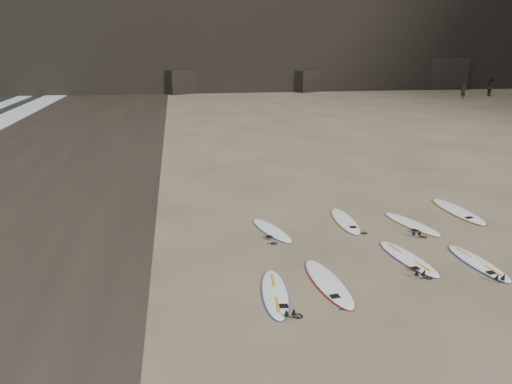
% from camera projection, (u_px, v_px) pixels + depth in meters
% --- Properties ---
extents(ground, '(240.00, 240.00, 0.00)m').
position_uv_depth(ground, '(425.00, 262.00, 12.93)').
color(ground, '#897559').
rests_on(ground, ground).
extents(wet_sand, '(12.00, 200.00, 0.01)m').
position_uv_depth(wet_sand, '(12.00, 180.00, 20.42)').
color(wet_sand, '#383026').
rests_on(wet_sand, ground).
extents(surfboard_0, '(0.80, 2.39, 0.08)m').
position_uv_depth(surfboard_0, '(275.00, 293.00, 11.23)').
color(surfboard_0, white).
rests_on(surfboard_0, ground).
extents(surfboard_1, '(0.85, 2.63, 0.09)m').
position_uv_depth(surfboard_1, '(328.00, 282.00, 11.71)').
color(surfboard_1, white).
rests_on(surfboard_1, ground).
extents(surfboard_2, '(1.01, 2.49, 0.09)m').
position_uv_depth(surfboard_2, '(408.00, 258.00, 13.04)').
color(surfboard_2, white).
rests_on(surfboard_2, ground).
extents(surfboard_3, '(0.77, 2.36, 0.08)m').
position_uv_depth(surfboard_3, '(478.00, 262.00, 12.78)').
color(surfboard_3, white).
rests_on(surfboard_3, ground).
extents(surfboard_5, '(1.18, 2.26, 0.08)m').
position_uv_depth(surfboard_5, '(272.00, 230.00, 14.97)').
color(surfboard_5, white).
rests_on(surfboard_5, ground).
extents(surfboard_6, '(0.65, 2.42, 0.09)m').
position_uv_depth(surfboard_6, '(345.00, 221.00, 15.75)').
color(surfboard_6, white).
rests_on(surfboard_6, ground).
extents(surfboard_7, '(1.24, 2.38, 0.08)m').
position_uv_depth(surfboard_7, '(412.00, 224.00, 15.49)').
color(surfboard_7, white).
rests_on(surfboard_7, ground).
extents(surfboard_8, '(0.87, 2.82, 0.10)m').
position_uv_depth(surfboard_8, '(458.00, 211.00, 16.64)').
color(surfboard_8, white).
rests_on(surfboard_8, ground).
extents(person_a, '(0.51, 0.65, 1.57)m').
position_uv_depth(person_a, '(463.00, 91.00, 48.88)').
color(person_a, black).
rests_on(person_a, ground).
extents(person_b, '(0.85, 1.01, 1.86)m').
position_uv_depth(person_b, '(491.00, 87.00, 51.26)').
color(person_b, black).
rests_on(person_b, ground).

